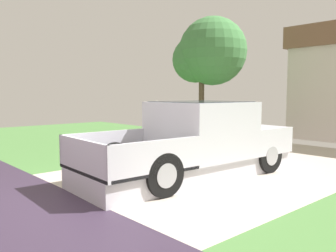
{
  "coord_description": "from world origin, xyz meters",
  "views": [
    {
      "loc": [
        5.32,
        -2.95,
        1.84
      ],
      "look_at": [
        -0.8,
        2.51,
        1.08
      ],
      "focal_mm": 37.94,
      "sensor_mm": 36.0,
      "label": 1
    }
  ],
  "objects": [
    {
      "name": "front_yard_tree",
      "position": [
        -4.41,
        7.91,
        3.43
      ],
      "size": [
        2.91,
        2.73,
        4.88
      ],
      "color": "brown",
      "rests_on": "ground"
    },
    {
      "name": "wheeled_trash_bin",
      "position": [
        -3.65,
        8.25,
        0.59
      ],
      "size": [
        0.6,
        0.72,
        1.1
      ],
      "color": "#286B38",
      "rests_on": "ground"
    },
    {
      "name": "person_with_hat",
      "position": [
        -1.42,
        2.7,
        0.97
      ],
      "size": [
        0.48,
        0.42,
        1.66
      ],
      "rotation": [
        0.0,
        0.0,
        -0.19
      ],
      "color": "#333842",
      "rests_on": "ground"
    },
    {
      "name": "handbag",
      "position": [
        -1.45,
        2.4,
        0.11
      ],
      "size": [
        0.32,
        0.21,
        0.39
      ],
      "color": "brown",
      "rests_on": "ground"
    },
    {
      "name": "pickup_truck",
      "position": [
        -0.07,
        2.83,
        0.73
      ],
      "size": [
        2.09,
        5.17,
        1.65
      ],
      "rotation": [
        0.0,
        0.0,
        -0.05
      ],
      "color": "silver",
      "rests_on": "ground"
    }
  ]
}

